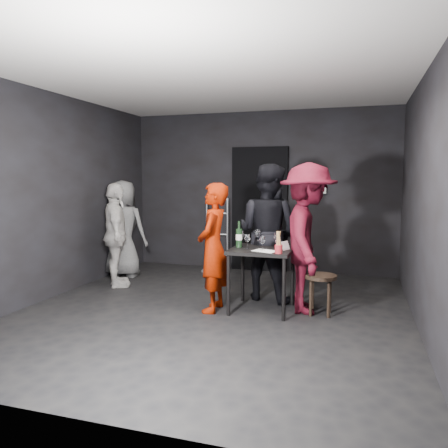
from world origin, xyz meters
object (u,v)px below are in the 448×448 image
(tasting_table, at_px, (262,257))
(wine_bottle, at_px, (239,237))
(breadstick_cup, at_px, (279,243))
(stool, at_px, (321,282))
(man_maroon, at_px, (308,225))
(server_red, at_px, (213,246))
(bystander_cream, at_px, (116,235))
(hand_truck, at_px, (216,257))
(woman_black, at_px, (268,220))
(bystander_grey, at_px, (123,227))

(tasting_table, distance_m, wine_bottle, 0.36)
(breadstick_cup, bearing_deg, wine_bottle, 151.32)
(stool, relative_size, man_maroon, 0.23)
(server_red, distance_m, breadstick_cup, 0.81)
(tasting_table, bearing_deg, bystander_cream, 167.49)
(stool, bearing_deg, bystander_cream, 170.93)
(server_red, height_order, bystander_cream, server_red)
(stool, relative_size, breadstick_cup, 1.76)
(tasting_table, bearing_deg, breadstick_cup, -48.13)
(hand_truck, height_order, stool, hand_truck)
(breadstick_cup, bearing_deg, woman_black, 109.76)
(stool, height_order, woman_black, woman_black)
(man_maroon, xyz_separation_m, bystander_cream, (-2.79, 0.39, -0.27))
(bystander_cream, bearing_deg, server_red, -146.93)
(hand_truck, distance_m, breadstick_cup, 2.79)
(tasting_table, bearing_deg, hand_truck, 121.66)
(woman_black, bearing_deg, man_maroon, 161.98)
(stool, height_order, bystander_grey, bystander_grey)
(hand_truck, relative_size, woman_black, 0.60)
(bystander_cream, bearing_deg, stool, -134.29)
(server_red, relative_size, bystander_grey, 0.97)
(bystander_cream, bearing_deg, breadstick_cup, -142.42)
(man_maroon, bearing_deg, stool, -124.69)
(hand_truck, bearing_deg, man_maroon, -55.03)
(man_maroon, relative_size, bystander_cream, 1.36)
(man_maroon, relative_size, breadstick_cup, 7.74)
(server_red, bearing_deg, bystander_cream, -115.37)
(stool, bearing_deg, hand_truck, 134.34)
(server_red, xyz_separation_m, wine_bottle, (0.26, 0.20, 0.10))
(bystander_grey, bearing_deg, tasting_table, 154.24)
(tasting_table, height_order, breadstick_cup, breadstick_cup)
(stool, distance_m, wine_bottle, 1.09)
(stool, bearing_deg, woman_black, 146.08)
(man_maroon, bearing_deg, tasting_table, 94.40)
(server_red, bearing_deg, woman_black, 140.31)
(stool, bearing_deg, server_red, -170.22)
(hand_truck, distance_m, tasting_table, 2.39)
(woman_black, xyz_separation_m, man_maroon, (0.56, -0.41, -0.00))
(bystander_cream, height_order, breadstick_cup, bystander_cream)
(tasting_table, relative_size, breadstick_cup, 2.81)
(stool, xyz_separation_m, woman_black, (-0.73, 0.49, 0.65))
(man_maroon, bearing_deg, bystander_grey, 63.36)
(man_maroon, xyz_separation_m, bystander_grey, (-3.03, 1.01, -0.23))
(tasting_table, height_order, bystander_grey, bystander_grey)
(hand_truck, bearing_deg, bystander_cream, -132.91)
(stool, relative_size, bystander_grey, 0.29)
(hand_truck, height_order, tasting_table, hand_truck)
(bystander_grey, relative_size, breadstick_cup, 5.98)
(man_maroon, distance_m, bystander_grey, 3.21)
(server_red, distance_m, bystander_grey, 2.36)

